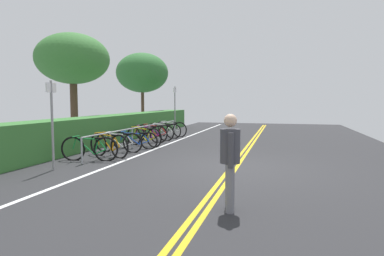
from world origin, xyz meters
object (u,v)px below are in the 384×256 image
at_px(bicycle_0, 89,149).
at_px(bicycle_8, 171,129).
at_px(bicycle_4, 144,137).
at_px(pedestrian, 230,156).
at_px(bicycle_5, 147,134).
at_px(tree_mid, 73,59).
at_px(bicycle_6, 155,132).
at_px(bicycle_3, 135,140).
at_px(sign_post_far, 175,106).
at_px(bicycle_7, 163,131).
at_px(bicycle_2, 119,142).
at_px(bicycle_1, 109,145).
at_px(tree_far_right, 142,73).
at_px(sign_post_near, 52,117).
at_px(bike_rack, 141,131).

distance_m(bicycle_0, bicycle_8, 7.00).
xyz_separation_m(bicycle_4, pedestrian, (-6.79, -4.44, 0.52)).
distance_m(bicycle_5, tree_mid, 5.09).
relative_size(bicycle_6, tree_mid, 0.38).
bearing_deg(bicycle_3, sign_post_far, 2.68).
bearing_deg(bicycle_7, sign_post_far, 2.39).
height_order(bicycle_8, sign_post_far, sign_post_far).
relative_size(bicycle_6, pedestrian, 1.17).
distance_m(bicycle_8, sign_post_far, 1.64).
bearing_deg(tree_mid, sign_post_far, -49.13).
bearing_deg(bicycle_2, bicycle_1, -170.86).
distance_m(bicycle_5, pedestrian, 9.04).
xyz_separation_m(bicycle_4, sign_post_far, (4.72, 0.26, 1.14)).
height_order(bicycle_1, bicycle_2, bicycle_1).
distance_m(bicycle_0, bicycle_6, 5.24).
xyz_separation_m(bicycle_7, pedestrian, (-9.41, -4.61, 0.53)).
relative_size(bicycle_0, bicycle_4, 0.99).
bearing_deg(tree_far_right, bicycle_3, -158.06).
relative_size(bicycle_6, sign_post_far, 0.72).
height_order(bicycle_2, bicycle_4, bicycle_4).
height_order(bicycle_2, pedestrian, pedestrian).
relative_size(sign_post_near, tree_far_right, 0.46).
height_order(bicycle_3, bicycle_5, bicycle_5).
bearing_deg(bicycle_4, bicycle_8, 1.66).
distance_m(bicycle_5, bicycle_8, 2.62).
xyz_separation_m(bike_rack, sign_post_near, (-4.89, 0.26, 0.78)).
bearing_deg(bicycle_2, bicycle_3, -12.75).
bearing_deg(bike_rack, bicycle_1, -178.10).
bearing_deg(bike_rack, bicycle_3, -171.26).
bearing_deg(bicycle_7, bicycle_5, 177.54).
xyz_separation_m(bicycle_8, pedestrian, (-10.34, -4.54, 0.52)).
height_order(bicycle_1, tree_mid, tree_mid).
height_order(bicycle_0, sign_post_far, sign_post_far).
height_order(bicycle_7, pedestrian, pedestrian).
xyz_separation_m(bicycle_5, bicycle_7, (1.69, -0.07, -0.01)).
bearing_deg(tree_far_right, bicycle_6, -152.39).
relative_size(bicycle_5, sign_post_far, 0.66).
distance_m(bicycle_1, sign_post_near, 2.43).
xyz_separation_m(bicycle_1, pedestrian, (-4.12, -4.48, 0.52)).
distance_m(bicycle_1, tree_far_right, 12.20).
height_order(bicycle_0, pedestrian, pedestrian).
xyz_separation_m(bicycle_6, tree_far_right, (6.71, 3.51, 3.25)).
relative_size(bicycle_6, sign_post_near, 0.80).
xyz_separation_m(bike_rack, bicycle_1, (-2.70, -0.09, -0.22)).
distance_m(bicycle_1, bicycle_4, 2.66).
bearing_deg(sign_post_near, bike_rack, -3.01).
xyz_separation_m(bicycle_0, bicycle_7, (6.07, -0.06, -0.01)).
xyz_separation_m(bike_rack, bicycle_2, (-1.75, 0.06, -0.25)).
bearing_deg(bicycle_1, bicycle_3, -1.40).
height_order(bicycle_5, tree_mid, tree_mid).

